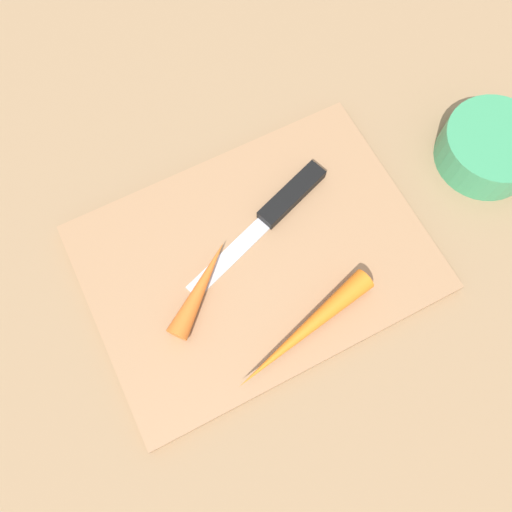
{
  "coord_description": "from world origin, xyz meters",
  "views": [
    {
      "loc": [
        0.08,
        0.16,
        0.52
      ],
      "look_at": [
        0.0,
        0.0,
        0.01
      ],
      "focal_mm": 34.99,
      "sensor_mm": 36.0,
      "label": 1
    }
  ],
  "objects_px": {
    "knife": "(284,203)",
    "small_bowl": "(490,148)",
    "cutting_board": "(256,258)",
    "carrot_long": "(305,331)",
    "carrot_short": "(201,288)"
  },
  "relations": [
    {
      "from": "knife",
      "to": "small_bowl",
      "type": "xyz_separation_m",
      "value": [
        -0.24,
        0.05,
        0.0
      ]
    },
    {
      "from": "cutting_board",
      "to": "carrot_long",
      "type": "relative_size",
      "value": 2.13
    },
    {
      "from": "knife",
      "to": "carrot_short",
      "type": "height_order",
      "value": "carrot_short"
    },
    {
      "from": "cutting_board",
      "to": "knife",
      "type": "distance_m",
      "value": 0.07
    },
    {
      "from": "knife",
      "to": "carrot_long",
      "type": "bearing_deg",
      "value": 50.84
    },
    {
      "from": "carrot_long",
      "to": "small_bowl",
      "type": "relative_size",
      "value": 1.49
    },
    {
      "from": "cutting_board",
      "to": "knife",
      "type": "xyz_separation_m",
      "value": [
        -0.05,
        -0.04,
        0.01
      ]
    },
    {
      "from": "carrot_long",
      "to": "small_bowl",
      "type": "distance_m",
      "value": 0.3
    },
    {
      "from": "carrot_short",
      "to": "carrot_long",
      "type": "relative_size",
      "value": 0.64
    },
    {
      "from": "carrot_short",
      "to": "carrot_long",
      "type": "distance_m",
      "value": 0.11
    },
    {
      "from": "knife",
      "to": "carrot_long",
      "type": "height_order",
      "value": "carrot_long"
    },
    {
      "from": "carrot_long",
      "to": "small_bowl",
      "type": "bearing_deg",
      "value": -176.14
    },
    {
      "from": "knife",
      "to": "small_bowl",
      "type": "distance_m",
      "value": 0.25
    },
    {
      "from": "cutting_board",
      "to": "carrot_short",
      "type": "bearing_deg",
      "value": 7.07
    },
    {
      "from": "small_bowl",
      "to": "cutting_board",
      "type": "bearing_deg",
      "value": -1.46
    }
  ]
}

